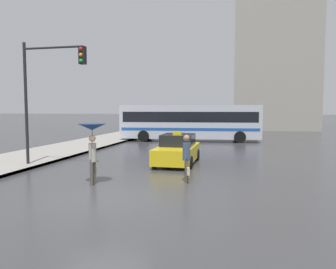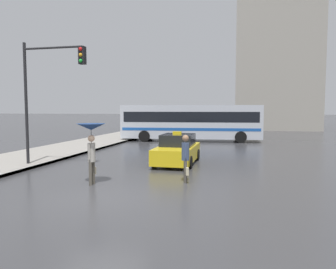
{
  "view_description": "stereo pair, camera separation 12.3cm",
  "coord_description": "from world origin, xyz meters",
  "px_view_note": "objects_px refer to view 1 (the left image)",
  "views": [
    {
      "loc": [
        4.11,
        -9.36,
        2.81
      ],
      "look_at": [
        0.3,
        7.94,
        1.4
      ],
      "focal_mm": 35.0,
      "sensor_mm": 36.0,
      "label": 1
    },
    {
      "loc": [
        4.23,
        -9.33,
        2.81
      ],
      "look_at": [
        0.3,
        7.94,
        1.4
      ],
      "focal_mm": 35.0,
      "sensor_mm": 36.0,
      "label": 2
    }
  ],
  "objects_px": {
    "taxi": "(177,150)",
    "city_bus": "(190,121)",
    "pedestrian_man": "(186,155)",
    "traffic_light": "(48,81)",
    "pedestrian_with_umbrella": "(92,135)"
  },
  "relations": [
    {
      "from": "taxi",
      "to": "pedestrian_with_umbrella",
      "type": "distance_m",
      "value": 5.86
    },
    {
      "from": "taxi",
      "to": "traffic_light",
      "type": "bearing_deg",
      "value": 23.74
    },
    {
      "from": "taxi",
      "to": "pedestrian_man",
      "type": "xyz_separation_m",
      "value": [
        1.14,
        -4.17,
        0.37
      ]
    },
    {
      "from": "taxi",
      "to": "city_bus",
      "type": "bearing_deg",
      "value": -84.51
    },
    {
      "from": "pedestrian_man",
      "to": "traffic_light",
      "type": "xyz_separation_m",
      "value": [
        -6.82,
        1.67,
        3.02
      ]
    },
    {
      "from": "city_bus",
      "to": "traffic_light",
      "type": "bearing_deg",
      "value": -23.5
    },
    {
      "from": "traffic_light",
      "to": "taxi",
      "type": "bearing_deg",
      "value": 23.74
    },
    {
      "from": "taxi",
      "to": "pedestrian_with_umbrella",
      "type": "xyz_separation_m",
      "value": [
        -2.16,
        -5.33,
        1.15
      ]
    },
    {
      "from": "city_bus",
      "to": "traffic_light",
      "type": "distance_m",
      "value": 15.09
    },
    {
      "from": "city_bus",
      "to": "pedestrian_with_umbrella",
      "type": "height_order",
      "value": "city_bus"
    },
    {
      "from": "taxi",
      "to": "pedestrian_with_umbrella",
      "type": "relative_size",
      "value": 1.85
    },
    {
      "from": "pedestrian_man",
      "to": "pedestrian_with_umbrella",
      "type": "bearing_deg",
      "value": -85.05
    },
    {
      "from": "pedestrian_with_umbrella",
      "to": "taxi",
      "type": "bearing_deg",
      "value": -20.19
    },
    {
      "from": "city_bus",
      "to": "pedestrian_with_umbrella",
      "type": "xyz_separation_m",
      "value": [
        -1.04,
        -17.01,
        0.11
      ]
    },
    {
      "from": "city_bus",
      "to": "pedestrian_man",
      "type": "height_order",
      "value": "city_bus"
    }
  ]
}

